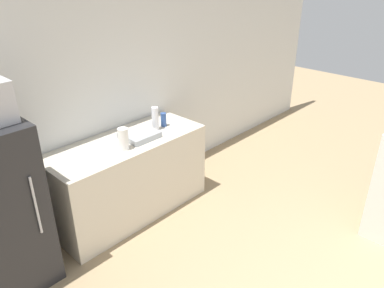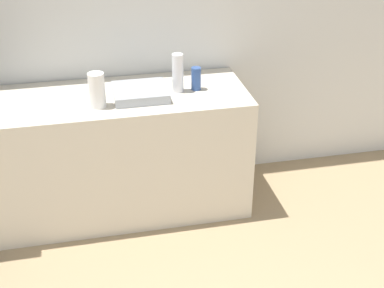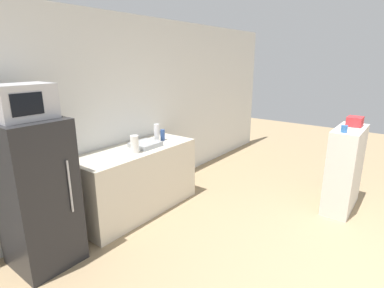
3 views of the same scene
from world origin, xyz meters
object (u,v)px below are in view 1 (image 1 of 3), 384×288
(bottle_tall, at_px, (155,118))
(refrigerator, at_px, (1,209))
(paper_towel_roll, at_px, (123,139))
(bottle_short, at_px, (163,120))

(bottle_tall, bearing_deg, refrigerator, -178.49)
(bottle_tall, xyz_separation_m, paper_towel_roll, (-0.54, -0.13, -0.02))
(refrigerator, relative_size, bottle_short, 9.54)
(bottle_short, relative_size, paper_towel_roll, 0.70)
(paper_towel_roll, bearing_deg, bottle_tall, 14.04)
(bottle_short, bearing_deg, bottle_tall, -177.91)
(bottle_tall, bearing_deg, paper_towel_roll, -165.96)
(refrigerator, distance_m, bottle_short, 1.88)
(refrigerator, xyz_separation_m, bottle_tall, (1.74, 0.05, 0.27))
(refrigerator, height_order, paper_towel_roll, refrigerator)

